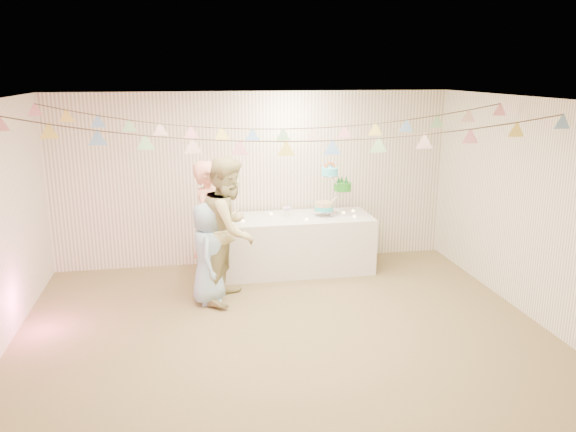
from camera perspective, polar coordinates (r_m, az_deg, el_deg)
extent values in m
plane|color=brown|center=(6.56, -0.49, -11.62)|extent=(6.00, 6.00, 0.00)
plane|color=white|center=(5.89, -0.54, 11.70)|extent=(6.00, 6.00, 0.00)
plane|color=white|center=(8.51, -3.37, 3.77)|extent=(6.00, 6.00, 0.00)
plane|color=white|center=(3.80, 6.00, -10.42)|extent=(6.00, 6.00, 0.00)
plane|color=white|center=(7.22, 23.67, 0.57)|extent=(5.00, 5.00, 0.00)
cube|color=silver|center=(8.30, 0.88, -2.81)|extent=(2.19, 0.88, 0.82)
cylinder|color=white|center=(8.07, -3.21, -0.78)|extent=(0.30, 0.30, 0.02)
imported|color=#EF977D|center=(7.49, -7.83, -1.12)|extent=(0.65, 0.76, 1.77)
imported|color=tan|center=(7.17, -5.97, -1.36)|extent=(1.00, 1.11, 1.87)
imported|color=#8FB0CA|center=(7.18, -8.14, -3.75)|extent=(0.48, 0.68, 1.31)
cylinder|color=#FFD88C|center=(7.93, -4.58, -0.50)|extent=(0.04, 0.04, 0.03)
cylinder|color=#FFD88C|center=(8.30, -1.72, 0.23)|extent=(0.04, 0.04, 0.03)
cylinder|color=#FFD88C|center=(8.00, 1.89, -0.33)|extent=(0.04, 0.04, 0.03)
cylinder|color=#FFD88C|center=(8.47, 2.92, 0.51)|extent=(0.04, 0.04, 0.03)
cylinder|color=#FFD88C|center=(8.21, 6.75, -0.02)|extent=(0.04, 0.04, 0.03)
cylinder|color=#FFD88C|center=(8.54, 6.63, 0.55)|extent=(0.04, 0.04, 0.03)
cylinder|color=#FFD88C|center=(8.42, 5.66, 0.37)|extent=(0.04, 0.04, 0.03)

